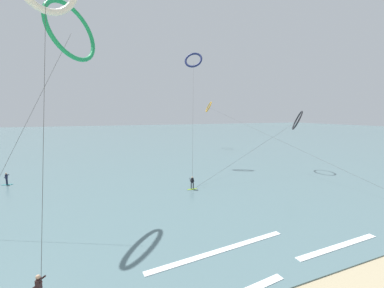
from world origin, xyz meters
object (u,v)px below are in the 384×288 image
Objects in this scene: kite_charcoal at (297,120)px; surfer_teal at (7,180)px; kite_emerald at (71,31)px; kite_amber at (209,107)px; kite_navy at (193,60)px; surfer_lime at (192,184)px.

surfer_teal is at bearing -60.53° from kite_charcoal.
kite_charcoal is (34.26, 6.89, -8.52)m from kite_emerald.
kite_amber is 2.53× the size of kite_navy.
kite_charcoal is at bearing -95.01° from surfer_teal.
surfer_lime is at bearing -36.65° from kite_emerald.
surfer_lime is 0.08× the size of kite_navy.
surfer_lime is 0.09× the size of kite_emerald.
kite_charcoal is 31.31m from kite_amber.
surfer_teal is at bearing -45.27° from kite_amber.
kite_navy is (6.69, 16.10, 19.21)m from surfer_lime.
kite_emerald is 0.92× the size of kite_navy.
surfer_lime is 20.97m from kite_emerald.
surfer_teal is 0.08× the size of kite_navy.
kite_navy is at bearing -18.30° from kite_amber.
kite_emerald reaches higher than kite_charcoal.
kite_emerald reaches higher than kite_amber.
kite_amber is (32.23, 37.98, -5.44)m from kite_emerald.
kite_emerald is 0.36× the size of kite_amber.
kite_navy reaches higher than kite_charcoal.
surfer_teal is 0.09× the size of kite_emerald.
kite_charcoal is at bearing -2.84° from kite_navy.
kite_charcoal is (44.40, -7.13, 7.83)m from surfer_teal.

